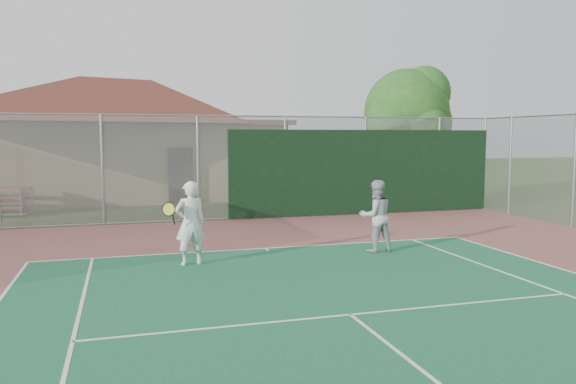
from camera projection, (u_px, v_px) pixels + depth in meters
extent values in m
cylinder|color=gray|center=(102.00, 170.00, 17.66)|extent=(0.08, 0.08, 3.50)
cylinder|color=gray|center=(198.00, 169.00, 18.51)|extent=(0.08, 0.08, 3.50)
cylinder|color=gray|center=(285.00, 167.00, 19.35)|extent=(0.08, 0.08, 3.50)
cylinder|color=gray|center=(365.00, 166.00, 20.20)|extent=(0.08, 0.08, 3.50)
cylinder|color=gray|center=(439.00, 165.00, 21.05)|extent=(0.08, 0.08, 3.50)
cylinder|color=gray|center=(484.00, 164.00, 21.61)|extent=(0.08, 0.08, 3.50)
cylinder|color=gray|center=(227.00, 116.00, 18.62)|extent=(20.00, 0.05, 0.05)
cylinder|color=gray|center=(228.00, 219.00, 18.96)|extent=(20.00, 0.05, 0.05)
cube|color=#999EA0|center=(228.00, 168.00, 18.79)|extent=(20.00, 0.02, 3.50)
cube|color=black|center=(366.00, 172.00, 20.17)|extent=(10.00, 0.04, 3.00)
cylinder|color=gray|center=(510.00, 166.00, 20.18)|extent=(0.08, 0.08, 3.50)
cylinder|color=gray|center=(574.00, 171.00, 17.32)|extent=(0.08, 0.08, 3.50)
cube|color=#999EA0|center=(574.00, 171.00, 17.32)|extent=(0.02, 9.00, 3.50)
cube|color=tan|center=(123.00, 160.00, 26.75)|extent=(14.05, 9.88, 3.37)
cube|color=brown|center=(122.00, 123.00, 26.58)|extent=(14.65, 10.48, 0.20)
pyramid|color=brown|center=(121.00, 82.00, 26.39)|extent=(15.46, 10.87, 2.02)
cube|color=black|center=(181.00, 176.00, 23.13)|extent=(1.01, 0.06, 2.36)
cube|color=#B2B5BA|center=(27.00, 201.00, 20.30)|extent=(0.24, 1.62, 0.99)
cylinder|color=#3E2416|center=(405.00, 169.00, 22.77)|extent=(0.38, 0.38, 2.97)
sphere|color=#24571B|center=(406.00, 111.00, 22.53)|extent=(3.39, 3.39, 3.39)
sphere|color=#24571B|center=(423.00, 122.00, 23.15)|extent=(2.33, 2.33, 2.33)
sphere|color=#24571B|center=(392.00, 124.00, 21.94)|extent=(2.12, 2.12, 2.12)
sphere|color=#24571B|center=(423.00, 127.00, 21.75)|extent=(1.91, 1.91, 1.91)
sphere|color=#24571B|center=(390.00, 117.00, 23.28)|extent=(2.12, 2.12, 2.12)
sphere|color=#24571B|center=(424.00, 93.00, 22.44)|extent=(2.12, 2.12, 2.12)
imported|color=white|center=(190.00, 224.00, 12.23)|extent=(0.73, 0.54, 1.84)
imported|color=#B0B3B6|center=(376.00, 217.00, 13.65)|extent=(0.87, 0.69, 1.75)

